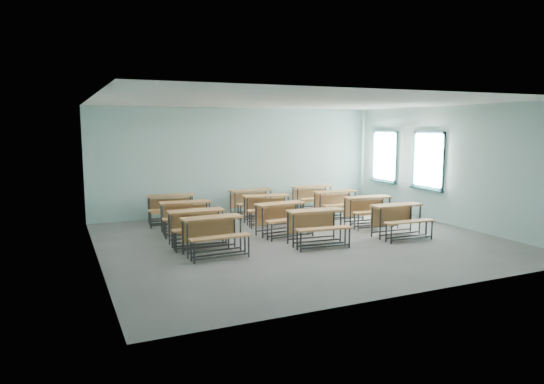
{
  "coord_description": "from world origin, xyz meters",
  "views": [
    {
      "loc": [
        -5.18,
        -9.87,
        2.67
      ],
      "look_at": [
        -0.21,
        1.2,
        1.0
      ],
      "focal_mm": 32.0,
      "sensor_mm": 36.0,
      "label": 1
    }
  ],
  "objects_px": {
    "desk_unit_r0c0": "(214,230)",
    "desk_unit_r1c0": "(197,222)",
    "desk_unit_r2c0": "(186,212)",
    "desk_unit_r3c1": "(252,199)",
    "desk_unit_r0c2": "(399,216)",
    "desk_unit_r1c1": "(282,214)",
    "desk_unit_r3c2": "(314,194)",
    "desk_unit_r0c1": "(316,222)",
    "desk_unit_r1c2": "(369,207)",
    "desk_unit_r2c1": "(267,205)",
    "desk_unit_r2c2": "(337,200)",
    "desk_unit_r3c0": "(171,205)"
  },
  "relations": [
    {
      "from": "desk_unit_r1c2",
      "to": "desk_unit_r3c0",
      "type": "height_order",
      "value": "same"
    },
    {
      "from": "desk_unit_r0c1",
      "to": "desk_unit_r2c2",
      "type": "height_order",
      "value": "same"
    },
    {
      "from": "desk_unit_r0c0",
      "to": "desk_unit_r1c2",
      "type": "height_order",
      "value": "same"
    },
    {
      "from": "desk_unit_r1c2",
      "to": "desk_unit_r3c1",
      "type": "height_order",
      "value": "same"
    },
    {
      "from": "desk_unit_r3c2",
      "to": "desk_unit_r1c1",
      "type": "bearing_deg",
      "value": -129.42
    },
    {
      "from": "desk_unit_r0c1",
      "to": "desk_unit_r3c0",
      "type": "distance_m",
      "value": 4.44
    },
    {
      "from": "desk_unit_r2c1",
      "to": "desk_unit_r3c1",
      "type": "xyz_separation_m",
      "value": [
        0.04,
        1.21,
        0.0
      ]
    },
    {
      "from": "desk_unit_r3c1",
      "to": "desk_unit_r0c0",
      "type": "bearing_deg",
      "value": -124.58
    },
    {
      "from": "desk_unit_r0c2",
      "to": "desk_unit_r3c2",
      "type": "xyz_separation_m",
      "value": [
        -0.12,
        4.0,
        0.0
      ]
    },
    {
      "from": "desk_unit_r1c0",
      "to": "desk_unit_r2c1",
      "type": "height_order",
      "value": "same"
    },
    {
      "from": "desk_unit_r2c2",
      "to": "desk_unit_r3c1",
      "type": "distance_m",
      "value": 2.48
    },
    {
      "from": "desk_unit_r0c0",
      "to": "desk_unit_r0c1",
      "type": "distance_m",
      "value": 2.36
    },
    {
      "from": "desk_unit_r0c0",
      "to": "desk_unit_r3c1",
      "type": "bearing_deg",
      "value": 55.59
    },
    {
      "from": "desk_unit_r1c2",
      "to": "desk_unit_r2c1",
      "type": "bearing_deg",
      "value": 155.92
    },
    {
      "from": "desk_unit_r2c0",
      "to": "desk_unit_r0c2",
      "type": "bearing_deg",
      "value": -24.47
    },
    {
      "from": "desk_unit_r2c0",
      "to": "desk_unit_r0c0",
      "type": "bearing_deg",
      "value": -85.22
    },
    {
      "from": "desk_unit_r0c1",
      "to": "desk_unit_r1c2",
      "type": "relative_size",
      "value": 0.99
    },
    {
      "from": "desk_unit_r0c2",
      "to": "desk_unit_r2c1",
      "type": "height_order",
      "value": "same"
    },
    {
      "from": "desk_unit_r0c0",
      "to": "desk_unit_r0c1",
      "type": "bearing_deg",
      "value": -5.29
    },
    {
      "from": "desk_unit_r0c0",
      "to": "desk_unit_r2c2",
      "type": "height_order",
      "value": "same"
    },
    {
      "from": "desk_unit_r0c2",
      "to": "desk_unit_r1c0",
      "type": "distance_m",
      "value": 4.79
    },
    {
      "from": "desk_unit_r2c0",
      "to": "desk_unit_r2c1",
      "type": "xyz_separation_m",
      "value": [
        2.3,
        0.22,
        0.0
      ]
    },
    {
      "from": "desk_unit_r0c0",
      "to": "desk_unit_r0c2",
      "type": "height_order",
      "value": "same"
    },
    {
      "from": "desk_unit_r2c2",
      "to": "desk_unit_r3c0",
      "type": "xyz_separation_m",
      "value": [
        -4.55,
        1.19,
        0.0
      ]
    },
    {
      "from": "desk_unit_r2c0",
      "to": "desk_unit_r2c1",
      "type": "distance_m",
      "value": 2.31
    },
    {
      "from": "desk_unit_r1c1",
      "to": "desk_unit_r1c0",
      "type": "bearing_deg",
      "value": 177.86
    },
    {
      "from": "desk_unit_r0c0",
      "to": "desk_unit_r2c0",
      "type": "relative_size",
      "value": 0.97
    },
    {
      "from": "desk_unit_r3c2",
      "to": "desk_unit_r0c2",
      "type": "bearing_deg",
      "value": -86.13
    },
    {
      "from": "desk_unit_r1c0",
      "to": "desk_unit_r3c1",
      "type": "height_order",
      "value": "same"
    },
    {
      "from": "desk_unit_r1c2",
      "to": "desk_unit_r3c2",
      "type": "height_order",
      "value": "same"
    },
    {
      "from": "desk_unit_r2c0",
      "to": "desk_unit_r2c2",
      "type": "distance_m",
      "value": 4.46
    },
    {
      "from": "desk_unit_r1c1",
      "to": "desk_unit_r3c2",
      "type": "bearing_deg",
      "value": 42.88
    },
    {
      "from": "desk_unit_r2c0",
      "to": "desk_unit_r3c1",
      "type": "xyz_separation_m",
      "value": [
        2.35,
        1.43,
        0.0
      ]
    },
    {
      "from": "desk_unit_r0c2",
      "to": "desk_unit_r3c1",
      "type": "distance_m",
      "value": 4.53
    },
    {
      "from": "desk_unit_r2c0",
      "to": "desk_unit_r2c2",
      "type": "bearing_deg",
      "value": 6.36
    },
    {
      "from": "desk_unit_r0c0",
      "to": "desk_unit_r3c1",
      "type": "relative_size",
      "value": 1.0
    },
    {
      "from": "desk_unit_r1c1",
      "to": "desk_unit_r2c0",
      "type": "xyz_separation_m",
      "value": [
        -2.09,
        1.17,
        0.0
      ]
    },
    {
      "from": "desk_unit_r0c0",
      "to": "desk_unit_r2c0",
      "type": "xyz_separation_m",
      "value": [
        -0.01,
        2.23,
        0.0
      ]
    },
    {
      "from": "desk_unit_r2c0",
      "to": "desk_unit_r3c1",
      "type": "distance_m",
      "value": 2.75
    },
    {
      "from": "desk_unit_r2c0",
      "to": "desk_unit_r3c2",
      "type": "relative_size",
      "value": 1.03
    },
    {
      "from": "desk_unit_r1c2",
      "to": "desk_unit_r3c2",
      "type": "distance_m",
      "value": 2.64
    },
    {
      "from": "desk_unit_r1c1",
      "to": "desk_unit_r2c0",
      "type": "relative_size",
      "value": 1.01
    },
    {
      "from": "desk_unit_r0c1",
      "to": "desk_unit_r1c2",
      "type": "distance_m",
      "value": 2.6
    },
    {
      "from": "desk_unit_r3c2",
      "to": "desk_unit_r2c0",
      "type": "bearing_deg",
      "value": -159.49
    },
    {
      "from": "desk_unit_r0c2",
      "to": "desk_unit_r3c0",
      "type": "height_order",
      "value": "same"
    },
    {
      "from": "desk_unit_r0c2",
      "to": "desk_unit_r0c0",
      "type": "bearing_deg",
      "value": 177.85
    },
    {
      "from": "desk_unit_r0c1",
      "to": "desk_unit_r3c2",
      "type": "height_order",
      "value": "same"
    },
    {
      "from": "desk_unit_r0c2",
      "to": "desk_unit_r2c2",
      "type": "xyz_separation_m",
      "value": [
        -0.09,
        2.67,
        0.0
      ]
    },
    {
      "from": "desk_unit_r0c0",
      "to": "desk_unit_r1c2",
      "type": "distance_m",
      "value": 4.77
    },
    {
      "from": "desk_unit_r0c0",
      "to": "desk_unit_r1c0",
      "type": "distance_m",
      "value": 0.94
    }
  ]
}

